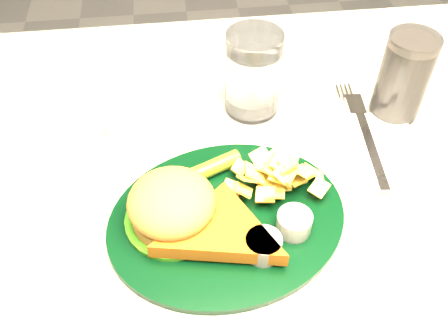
# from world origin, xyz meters

# --- Properties ---
(table) EXTENTS (1.20, 0.80, 0.75)m
(table) POSITION_xyz_m (0.00, 0.00, 0.38)
(table) COLOR gray
(table) RESTS_ON ground
(dinner_plate) EXTENTS (0.34, 0.30, 0.07)m
(dinner_plate) POSITION_xyz_m (-0.04, -0.06, 0.78)
(dinner_plate) COLOR black
(dinner_plate) RESTS_ON table
(water_glass) EXTENTS (0.10, 0.10, 0.13)m
(water_glass) POSITION_xyz_m (0.02, 0.14, 0.81)
(water_glass) COLOR silver
(water_glass) RESTS_ON table
(cola_glass) EXTENTS (0.07, 0.07, 0.13)m
(cola_glass) POSITION_xyz_m (0.23, 0.11, 0.81)
(cola_glass) COLOR black
(cola_glass) RESTS_ON table
(fork_napkin) EXTENTS (0.16, 0.20, 0.01)m
(fork_napkin) POSITION_xyz_m (0.17, 0.04, 0.76)
(fork_napkin) COLOR silver
(fork_napkin) RESTS_ON table
(ramekin) EXTENTS (0.05, 0.05, 0.03)m
(ramekin) POSITION_xyz_m (-0.17, 0.11, 0.77)
(ramekin) COLOR white
(ramekin) RESTS_ON table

